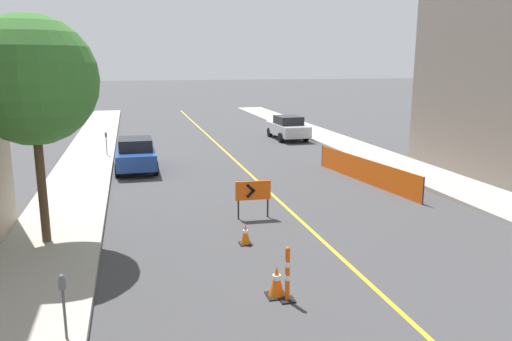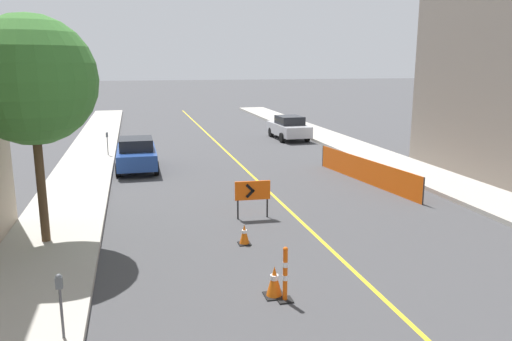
{
  "view_description": "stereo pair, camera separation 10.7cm",
  "coord_description": "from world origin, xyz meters",
  "px_view_note": "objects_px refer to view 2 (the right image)",
  "views": [
    {
      "loc": [
        -5.27,
        3.88,
        5.13
      ],
      "look_at": [
        -0.65,
        22.21,
        1.0
      ],
      "focal_mm": 35.0,
      "sensor_mm": 36.0,
      "label": 1
    },
    {
      "loc": [
        -5.17,
        3.85,
        5.13
      ],
      "look_at": [
        -0.65,
        22.21,
        1.0
      ],
      "focal_mm": 35.0,
      "sensor_mm": 36.0,
      "label": 2
    }
  ],
  "objects_px": {
    "parked_car_curb_mid": "(289,127)",
    "parking_meter_near_curb": "(60,293)",
    "arrow_barricade_primary": "(253,192)",
    "parking_meter_far_curb": "(107,139)",
    "street_tree_left_near": "(31,80)",
    "traffic_cone_fifth": "(244,234)",
    "traffic_cone_fourth": "(274,281)",
    "delineator_post_rear": "(285,278)",
    "parked_car_curb_near": "(137,154)"
  },
  "relations": [
    {
      "from": "parked_car_curb_mid",
      "to": "parking_meter_near_curb",
      "type": "height_order",
      "value": "parked_car_curb_mid"
    },
    {
      "from": "arrow_barricade_primary",
      "to": "parking_meter_far_curb",
      "type": "bearing_deg",
      "value": 115.36
    },
    {
      "from": "parking_meter_far_curb",
      "to": "street_tree_left_near",
      "type": "relative_size",
      "value": 0.2
    },
    {
      "from": "traffic_cone_fifth",
      "to": "parked_car_curb_mid",
      "type": "relative_size",
      "value": 0.14
    },
    {
      "from": "arrow_barricade_primary",
      "to": "parking_meter_near_curb",
      "type": "relative_size",
      "value": 1.02
    },
    {
      "from": "traffic_cone_fourth",
      "to": "parking_meter_far_curb",
      "type": "distance_m",
      "value": 18.46
    },
    {
      "from": "delineator_post_rear",
      "to": "street_tree_left_near",
      "type": "height_order",
      "value": "street_tree_left_near"
    },
    {
      "from": "traffic_cone_fourth",
      "to": "street_tree_left_near",
      "type": "height_order",
      "value": "street_tree_left_near"
    },
    {
      "from": "parked_car_curb_near",
      "to": "street_tree_left_near",
      "type": "height_order",
      "value": "street_tree_left_near"
    },
    {
      "from": "arrow_barricade_primary",
      "to": "street_tree_left_near",
      "type": "xyz_separation_m",
      "value": [
        -6.29,
        -1.14,
        3.74
      ]
    },
    {
      "from": "traffic_cone_fourth",
      "to": "street_tree_left_near",
      "type": "xyz_separation_m",
      "value": [
        -5.44,
        4.52,
        4.29
      ]
    },
    {
      "from": "delineator_post_rear",
      "to": "parked_car_curb_near",
      "type": "height_order",
      "value": "parked_car_curb_near"
    },
    {
      "from": "parked_car_curb_mid",
      "to": "street_tree_left_near",
      "type": "relative_size",
      "value": 0.7
    },
    {
      "from": "traffic_cone_fifth",
      "to": "parking_meter_far_curb",
      "type": "xyz_separation_m",
      "value": [
        -4.36,
        14.6,
        0.77
      ]
    },
    {
      "from": "parked_car_curb_mid",
      "to": "parking_meter_near_curb",
      "type": "xyz_separation_m",
      "value": [
        -11.59,
        -23.08,
        0.26
      ]
    },
    {
      "from": "arrow_barricade_primary",
      "to": "parking_meter_near_curb",
      "type": "height_order",
      "value": "parking_meter_near_curb"
    },
    {
      "from": "arrow_barricade_primary",
      "to": "traffic_cone_fifth",
      "type": "bearing_deg",
      "value": -106.37
    },
    {
      "from": "street_tree_left_near",
      "to": "parked_car_curb_mid",
      "type": "bearing_deg",
      "value": 54.07
    },
    {
      "from": "delineator_post_rear",
      "to": "parked_car_curb_near",
      "type": "xyz_separation_m",
      "value": [
        -2.98,
        14.64,
        0.25
      ]
    },
    {
      "from": "parked_car_curb_near",
      "to": "parked_car_curb_mid",
      "type": "height_order",
      "value": "same"
    },
    {
      "from": "traffic_cone_fifth",
      "to": "parking_meter_far_curb",
      "type": "distance_m",
      "value": 15.26
    },
    {
      "from": "delineator_post_rear",
      "to": "arrow_barricade_primary",
      "type": "bearing_deg",
      "value": 83.38
    },
    {
      "from": "arrow_barricade_primary",
      "to": "street_tree_left_near",
      "type": "bearing_deg",
      "value": -167.13
    },
    {
      "from": "arrow_barricade_primary",
      "to": "parking_meter_far_curb",
      "type": "distance_m",
      "value": 13.32
    },
    {
      "from": "traffic_cone_fourth",
      "to": "parking_meter_far_curb",
      "type": "relative_size",
      "value": 0.57
    },
    {
      "from": "traffic_cone_fourth",
      "to": "delineator_post_rear",
      "type": "xyz_separation_m",
      "value": [
        0.17,
        -0.27,
        0.19
      ]
    },
    {
      "from": "parking_meter_far_curb",
      "to": "street_tree_left_near",
      "type": "bearing_deg",
      "value": -94.82
    },
    {
      "from": "parked_car_curb_near",
      "to": "parking_meter_near_curb",
      "type": "xyz_separation_m",
      "value": [
        -1.5,
        -15.38,
        0.26
      ]
    },
    {
      "from": "arrow_barricade_primary",
      "to": "parked_car_curb_mid",
      "type": "distance_m",
      "value": 17.62
    },
    {
      "from": "traffic_cone_fourth",
      "to": "parking_meter_far_curb",
      "type": "height_order",
      "value": "parking_meter_far_curb"
    },
    {
      "from": "delineator_post_rear",
      "to": "parking_meter_far_curb",
      "type": "distance_m",
      "value": 18.76
    },
    {
      "from": "traffic_cone_fifth",
      "to": "parking_meter_near_curb",
      "type": "relative_size",
      "value": 0.48
    },
    {
      "from": "traffic_cone_fourth",
      "to": "delineator_post_rear",
      "type": "distance_m",
      "value": 0.37
    },
    {
      "from": "delineator_post_rear",
      "to": "parked_car_curb_mid",
      "type": "height_order",
      "value": "parked_car_curb_mid"
    },
    {
      "from": "traffic_cone_fifth",
      "to": "parking_meter_near_curb",
      "type": "xyz_separation_m",
      "value": [
        -4.36,
        -4.35,
        0.77
      ]
    },
    {
      "from": "parking_meter_far_curb",
      "to": "street_tree_left_near",
      "type": "xyz_separation_m",
      "value": [
        -1.13,
        -13.42,
        3.58
      ]
    },
    {
      "from": "parked_car_curb_near",
      "to": "parked_car_curb_mid",
      "type": "relative_size",
      "value": 0.99
    },
    {
      "from": "traffic_cone_fifth",
      "to": "delineator_post_rear",
      "type": "height_order",
      "value": "delineator_post_rear"
    },
    {
      "from": "arrow_barricade_primary",
      "to": "parking_meter_near_curb",
      "type": "bearing_deg",
      "value": -125.13
    },
    {
      "from": "parking_meter_near_curb",
      "to": "street_tree_left_near",
      "type": "relative_size",
      "value": 0.2
    },
    {
      "from": "arrow_barricade_primary",
      "to": "parking_meter_near_curb",
      "type": "distance_m",
      "value": 8.43
    },
    {
      "from": "parking_meter_near_curb",
      "to": "parking_meter_far_curb",
      "type": "xyz_separation_m",
      "value": [
        -0.0,
        18.95,
        -0.0
      ]
    },
    {
      "from": "parked_car_curb_mid",
      "to": "parking_meter_near_curb",
      "type": "bearing_deg",
      "value": -118.92
    },
    {
      "from": "parking_meter_near_curb",
      "to": "traffic_cone_fourth",
      "type": "bearing_deg",
      "value": 13.24
    },
    {
      "from": "arrow_barricade_primary",
      "to": "parked_car_curb_mid",
      "type": "bearing_deg",
      "value": 71.18
    },
    {
      "from": "parked_car_curb_mid",
      "to": "street_tree_left_near",
      "type": "height_order",
      "value": "street_tree_left_near"
    },
    {
      "from": "parking_meter_near_curb",
      "to": "parking_meter_far_curb",
      "type": "bearing_deg",
      "value": 90.0
    },
    {
      "from": "traffic_cone_fourth",
      "to": "parked_car_curb_mid",
      "type": "relative_size",
      "value": 0.16
    },
    {
      "from": "parked_car_curb_near",
      "to": "parking_meter_near_curb",
      "type": "height_order",
      "value": "parked_car_curb_near"
    },
    {
      "from": "arrow_barricade_primary",
      "to": "parked_car_curb_mid",
      "type": "relative_size",
      "value": 0.29
    }
  ]
}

